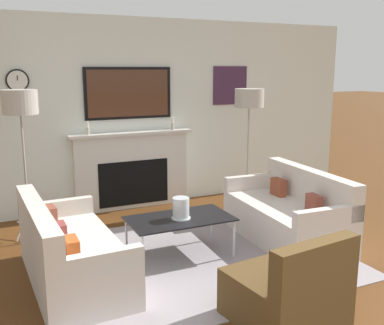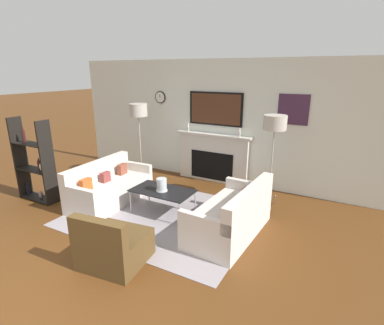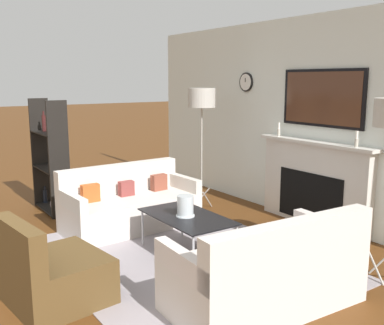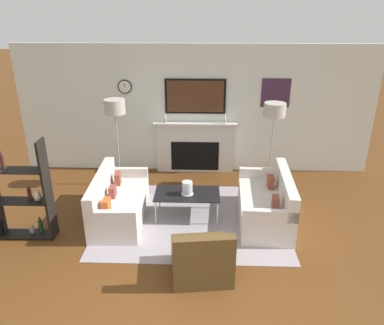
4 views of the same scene
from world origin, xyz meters
The scene contains 9 objects.
fireplace_wall centered at (0.00, 4.91, 1.22)m, with size 7.47×0.28×2.70m.
area_rug centered at (0.00, 2.78, 0.01)m, with size 3.13×2.50×0.01m.
couch_left centered at (-1.27, 2.78, 0.28)m, with size 0.84×1.72×0.79m.
couch_right centered at (1.26, 2.78, 0.30)m, with size 0.90×1.67×0.83m.
armchair centered at (0.18, 1.33, 0.26)m, with size 0.87×0.84×0.77m.
coffee_table centered at (-0.08, 2.88, 0.41)m, with size 1.10×0.62×0.44m.
hurricane_candle centered at (-0.08, 2.86, 0.54)m, with size 0.20×0.20×0.23m.
floor_lamp_left centered at (-1.50, 4.09, 1.60)m, with size 0.39×0.39×1.77m.
floor_lamp_right centered at (1.50, 4.09, 1.56)m, with size 0.41×0.41×1.72m.
Camera 1 is at (-1.88, -1.29, 1.98)m, focal length 42.00 mm.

